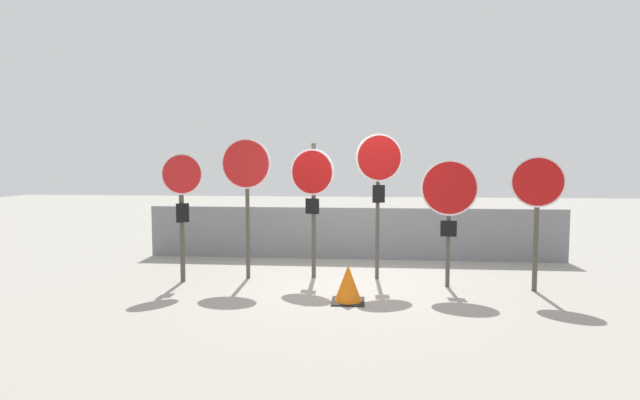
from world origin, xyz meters
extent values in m
plane|color=gray|center=(0.00, 0.00, 0.00)|extent=(40.00, 40.00, 0.00)
cube|color=slate|center=(0.00, 2.01, 0.53)|extent=(8.52, 0.12, 1.06)
cylinder|color=#474238|center=(-2.78, -0.21, 1.02)|extent=(0.08, 0.08, 2.03)
cylinder|color=white|center=(-2.75, -0.26, 1.80)|extent=(0.58, 0.41, 0.68)
cylinder|color=red|center=(-2.74, -0.28, 1.80)|extent=(0.53, 0.37, 0.62)
cube|color=black|center=(-2.75, -0.26, 1.16)|extent=(0.19, 0.14, 0.32)
cylinder|color=#474238|center=(-1.75, 0.13, 1.12)|extent=(0.07, 0.07, 2.23)
cylinder|color=white|center=(-1.76, 0.07, 1.97)|extent=(0.85, 0.06, 0.85)
cylinder|color=red|center=(-1.76, 0.06, 1.97)|extent=(0.79, 0.06, 0.79)
cylinder|color=#474238|center=(-0.63, 0.29, 1.16)|extent=(0.07, 0.07, 2.31)
cylinder|color=white|center=(-0.65, 0.23, 1.82)|extent=(0.76, 0.25, 0.79)
cylinder|color=#AD0F0F|center=(-0.66, 0.21, 1.82)|extent=(0.70, 0.23, 0.73)
cube|color=black|center=(-0.65, 0.23, 1.24)|extent=(0.24, 0.09, 0.26)
cylinder|color=#474238|center=(0.45, 0.26, 1.14)|extent=(0.06, 0.06, 2.28)
cylinder|color=white|center=(0.47, 0.21, 2.07)|extent=(0.78, 0.23, 0.80)
cylinder|color=#AD0F0F|center=(0.47, 0.19, 2.07)|extent=(0.72, 0.22, 0.74)
cube|color=black|center=(0.47, 0.21, 1.46)|extent=(0.21, 0.08, 0.30)
cylinder|color=#474238|center=(1.56, -0.17, 0.97)|extent=(0.07, 0.07, 1.93)
cylinder|color=white|center=(1.56, -0.23, 1.59)|extent=(0.88, 0.13, 0.88)
cylinder|color=#AD0F0F|center=(1.56, -0.25, 1.59)|extent=(0.82, 0.12, 0.82)
cube|color=black|center=(1.56, -0.23, 0.95)|extent=(0.25, 0.05, 0.25)
cylinder|color=#474238|center=(2.87, -0.32, 0.97)|extent=(0.08, 0.08, 1.94)
cylinder|color=white|center=(2.85, -0.37, 1.70)|extent=(0.75, 0.26, 0.78)
cylinder|color=#AD0F0F|center=(2.84, -0.39, 1.70)|extent=(0.69, 0.25, 0.72)
cube|color=black|center=(0.01, -1.19, 0.01)|extent=(0.47, 0.47, 0.02)
cone|color=orange|center=(0.01, -1.19, 0.28)|extent=(0.39, 0.39, 0.52)
camera|label=1|loc=(0.24, -8.18, 2.01)|focal=28.00mm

